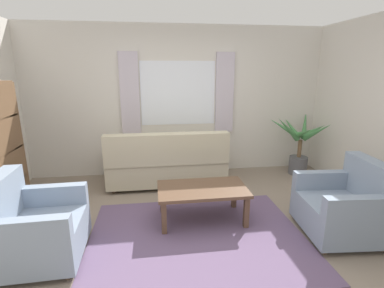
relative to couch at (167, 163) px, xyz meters
name	(u,v)px	position (x,y,z in m)	size (l,w,h in m)	color
ground_plane	(197,238)	(0.25, -1.61, -0.37)	(6.24, 6.24, 0.00)	gray
wall_back	(178,102)	(0.25, 0.65, 0.93)	(5.32, 0.12, 2.60)	silver
window_with_curtains	(178,93)	(0.25, 0.57, 1.08)	(1.98, 0.07, 1.40)	white
area_rug	(197,237)	(0.25, -1.61, -0.36)	(2.43, 1.88, 0.01)	#604C6B
couch	(167,163)	(0.00, 0.00, 0.00)	(1.90, 0.82, 0.92)	#BCB293
armchair_left	(32,228)	(-1.41, -1.75, -0.01)	(0.84, 0.86, 0.88)	gray
armchair_right	(346,206)	(1.93, -1.76, -0.01)	(0.89, 0.90, 0.88)	gray
coffee_table	(202,192)	(0.37, -1.22, 0.01)	(1.10, 0.64, 0.44)	brown
potted_plant	(299,145)	(2.38, 0.17, 0.17)	(1.07, 1.10, 1.14)	#56565B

